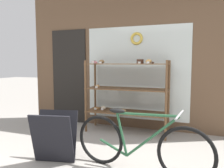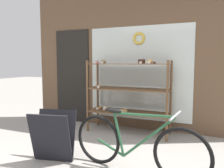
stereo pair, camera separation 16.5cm
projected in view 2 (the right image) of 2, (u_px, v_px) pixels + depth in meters
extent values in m
cube|color=brown|center=(130.00, 32.00, 4.50)|extent=(4.55, 0.08, 3.98)
cube|color=silver|center=(139.00, 73.00, 4.45)|extent=(2.12, 0.02, 1.90)
cube|color=black|center=(73.00, 76.00, 5.06)|extent=(0.84, 0.03, 2.10)
torus|color=gold|center=(139.00, 38.00, 4.37)|extent=(0.26, 0.06, 0.26)
cylinder|color=brown|center=(87.00, 96.00, 4.30)|extent=(0.04, 0.04, 1.41)
cylinder|color=brown|center=(167.00, 101.00, 3.72)|extent=(0.04, 0.04, 1.41)
cylinder|color=brown|center=(98.00, 93.00, 4.73)|extent=(0.04, 0.04, 1.41)
cylinder|color=brown|center=(171.00, 98.00, 4.14)|extent=(0.04, 0.04, 1.41)
cube|color=brown|center=(128.00, 112.00, 4.25)|extent=(1.59, 0.50, 0.02)
cube|color=brown|center=(128.00, 89.00, 4.21)|extent=(1.59, 0.50, 0.02)
cube|color=brown|center=(129.00, 64.00, 4.16)|extent=(1.59, 0.50, 0.02)
ellipsoid|color=beige|center=(105.00, 108.00, 4.46)|extent=(0.11, 0.09, 0.08)
cube|color=white|center=(104.00, 109.00, 4.40)|extent=(0.05, 0.00, 0.04)
ellipsoid|color=brown|center=(103.00, 62.00, 4.27)|extent=(0.11, 0.09, 0.07)
cube|color=white|center=(102.00, 63.00, 4.22)|extent=(0.05, 0.00, 0.04)
ellipsoid|color=tan|center=(150.00, 61.00, 3.85)|extent=(0.11, 0.09, 0.08)
cube|color=white|center=(149.00, 62.00, 3.80)|extent=(0.05, 0.00, 0.04)
cylinder|color=#422619|center=(142.00, 61.00, 4.01)|extent=(0.13, 0.13, 0.08)
cube|color=white|center=(141.00, 63.00, 3.94)|extent=(0.05, 0.00, 0.04)
torus|color=tan|center=(123.00, 111.00, 4.23)|extent=(0.16, 0.16, 0.05)
cube|color=white|center=(122.00, 112.00, 4.15)|extent=(0.05, 0.00, 0.04)
torus|color=#B27A42|center=(99.00, 108.00, 4.52)|extent=(0.13, 0.13, 0.04)
cube|color=white|center=(97.00, 109.00, 4.45)|extent=(0.05, 0.00, 0.04)
torus|color=#4C2D1E|center=(153.00, 63.00, 3.98)|extent=(0.12, 0.12, 0.03)
cube|color=white|center=(152.00, 63.00, 3.92)|extent=(0.05, 0.00, 0.04)
torus|color=pink|center=(96.00, 62.00, 4.38)|extent=(0.13, 0.13, 0.04)
cube|color=white|center=(95.00, 63.00, 4.31)|extent=(0.05, 0.00, 0.04)
ellipsoid|color=#AD7F4C|center=(99.00, 86.00, 4.33)|extent=(0.09, 0.08, 0.06)
cube|color=white|center=(98.00, 87.00, 4.28)|extent=(0.05, 0.00, 0.04)
torus|color=black|center=(98.00, 139.00, 2.94)|extent=(0.66, 0.12, 0.66)
torus|color=black|center=(182.00, 156.00, 2.40)|extent=(0.66, 0.12, 0.66)
cylinder|color=#235133|center=(148.00, 138.00, 2.58)|extent=(0.65, 0.11, 0.60)
cylinder|color=#235133|center=(143.00, 115.00, 2.59)|extent=(0.77, 0.13, 0.07)
cylinder|color=#235133|center=(119.00, 134.00, 2.78)|extent=(0.17, 0.05, 0.55)
cylinder|color=#235133|center=(110.00, 147.00, 2.85)|extent=(0.40, 0.08, 0.18)
ellipsoid|color=black|center=(114.00, 111.00, 2.78)|extent=(0.23, 0.12, 0.06)
cylinder|color=#B2B2B7|center=(176.00, 115.00, 2.40)|extent=(0.08, 0.46, 0.02)
cube|color=black|center=(50.00, 138.00, 2.92)|extent=(0.59, 0.31, 0.68)
cube|color=black|center=(56.00, 134.00, 3.10)|extent=(0.59, 0.31, 0.68)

